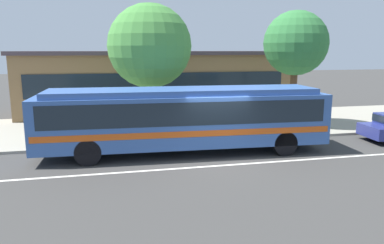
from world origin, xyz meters
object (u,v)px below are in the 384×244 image
pedestrian_walking_along_curb (176,117)px  bus_stop_sign (248,105)px  transit_bus (184,116)px  street_tree_near_stop (150,46)px  pedestrian_standing_by_tree (231,115)px  street_tree_mid_block (296,44)px  pedestrian_waiting_near_sign (104,119)px

pedestrian_walking_along_curb → bus_stop_sign: (3.47, -0.36, 0.53)m
transit_bus → street_tree_near_stop: size_ratio=1.85×
pedestrian_standing_by_tree → street_tree_mid_block: bearing=19.6°
pedestrian_walking_along_curb → bus_stop_sign: bearing=-6.0°
pedestrian_walking_along_curb → pedestrian_standing_by_tree: size_ratio=1.04×
pedestrian_standing_by_tree → street_tree_near_stop: 5.32m
transit_bus → pedestrian_walking_along_curb: 2.42m
pedestrian_waiting_near_sign → street_tree_mid_block: 11.04m
pedestrian_waiting_near_sign → pedestrian_walking_along_curb: bearing=-3.5°
pedestrian_waiting_near_sign → street_tree_near_stop: size_ratio=0.27×
pedestrian_waiting_near_sign → street_tree_near_stop: (2.37, 1.53, 3.31)m
pedestrian_waiting_near_sign → bus_stop_sign: bus_stop_sign is taller
bus_stop_sign → street_tree_mid_block: street_tree_mid_block is taller
street_tree_near_stop → bus_stop_sign: bearing=-25.1°
pedestrian_waiting_near_sign → bus_stop_sign: size_ratio=0.73×
street_tree_near_stop → street_tree_mid_block: street_tree_near_stop is taller
bus_stop_sign → street_tree_mid_block: (3.51, 2.15, 2.96)m
pedestrian_waiting_near_sign → bus_stop_sign: (6.85, -0.57, 0.51)m
pedestrian_standing_by_tree → street_tree_mid_block: 5.64m
pedestrian_waiting_near_sign → pedestrian_standing_by_tree: 6.22m
pedestrian_standing_by_tree → bus_stop_sign: (0.63, -0.68, 0.57)m
street_tree_near_stop → street_tree_mid_block: 7.99m
pedestrian_waiting_near_sign → transit_bus: bearing=-38.2°
pedestrian_waiting_near_sign → pedestrian_walking_along_curb: size_ratio=1.02×
pedestrian_walking_along_curb → bus_stop_sign: bus_stop_sign is taller
transit_bus → bus_stop_sign: (3.58, 2.01, 0.06)m
pedestrian_walking_along_curb → bus_stop_sign: 3.53m
street_tree_near_stop → transit_bus: bearing=-77.6°
pedestrian_waiting_near_sign → pedestrian_standing_by_tree: (6.22, 0.11, -0.07)m
pedestrian_walking_along_curb → street_tree_mid_block: (6.98, 1.79, 3.49)m
pedestrian_standing_by_tree → street_tree_near_stop: size_ratio=0.25×
pedestrian_walking_along_curb → pedestrian_standing_by_tree: (2.84, 0.32, -0.05)m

